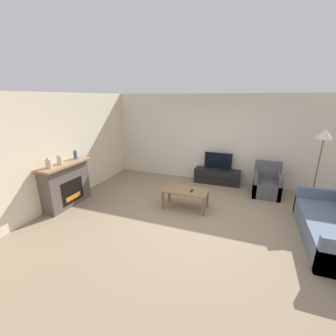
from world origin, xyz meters
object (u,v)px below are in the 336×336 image
object	(u,v)px
tv_stand	(217,176)
mantel_vase_centre_left	(59,160)
floor_lamp	(324,139)
mantel_vase_right	(75,155)
tv	(218,162)
couch	(336,229)
fireplace	(66,184)
armchair	(267,185)
remote	(192,191)
mantel_vase_left	(49,163)
coffee_table	(185,192)

from	to	relation	value
tv_stand	mantel_vase_centre_left	bearing A→B (deg)	-138.48
tv_stand	floor_lamp	xyz separation A→B (m)	(2.41, -0.78, 1.46)
mantel_vase_right	tv	world-z (taller)	mantel_vase_right
tv	couch	world-z (taller)	tv
fireplace	couch	xyz separation A→B (m)	(5.78, 0.51, -0.27)
fireplace	armchair	distance (m)	5.26
mantel_vase_centre_left	floor_lamp	bearing A→B (deg)	20.35
mantel_vase_centre_left	armchair	bearing A→B (deg)	27.99
mantel_vase_right	couch	distance (m)	5.84
mantel_vase_right	tv_stand	distance (m)	4.15
tv	remote	bearing A→B (deg)	-99.04
mantel_vase_right	mantel_vase_left	bearing A→B (deg)	-90.00
tv_stand	remote	xyz separation A→B (m)	(-0.31, -1.95, 0.26)
fireplace	tv	xyz separation A→B (m)	(3.28, 2.78, 0.15)
tv	armchair	xyz separation A→B (m)	(1.40, -0.41, -0.41)
mantel_vase_right	tv_stand	size ratio (longest dim) A/B	0.17
armchair	floor_lamp	world-z (taller)	floor_lamp
armchair	couch	xyz separation A→B (m)	(1.10, -1.87, -0.01)
fireplace	armchair	size ratio (longest dim) A/B	1.52
fireplace	coffee_table	bearing A→B (deg)	16.86
armchair	couch	distance (m)	2.17
mantel_vase_right	coffee_table	bearing A→B (deg)	9.01
mantel_vase_centre_left	couch	world-z (taller)	mantel_vase_centre_left
couch	fireplace	bearing A→B (deg)	-174.99
tv_stand	fireplace	bearing A→B (deg)	-139.65
mantel_vase_left	tv	world-z (taller)	mantel_vase_left
fireplace	tv_stand	bearing A→B (deg)	40.35
tv	couch	size ratio (longest dim) A/B	0.39
tv_stand	coffee_table	world-z (taller)	coffee_table
fireplace	couch	distance (m)	5.81
mantel_vase_centre_left	tv_stand	world-z (taller)	mantel_vase_centre_left
tv	armchair	bearing A→B (deg)	-16.09
mantel_vase_right	tv_stand	xyz separation A→B (m)	(3.26, 2.38, -0.97)
mantel_vase_left	coffee_table	world-z (taller)	mantel_vase_left
couch	floor_lamp	size ratio (longest dim) A/B	1.12
tv_stand	couch	distance (m)	3.39
mantel_vase_left	couch	xyz separation A→B (m)	(5.77, 0.92, -0.92)
tv	coffee_table	distance (m)	2.01
tv_stand	couch	bearing A→B (deg)	-42.25
mantel_vase_centre_left	mantel_vase_right	size ratio (longest dim) A/B	1.02
mantel_vase_right	tv_stand	world-z (taller)	mantel_vase_right
mantel_vase_centre_left	remote	xyz separation A→B (m)	(2.95, 0.94, -0.71)
mantel_vase_left	tv	size ratio (longest dim) A/B	0.29
mantel_vase_left	remote	size ratio (longest dim) A/B	1.61
floor_lamp	coffee_table	bearing A→B (deg)	-158.23
fireplace	coffee_table	distance (m)	2.94
tv_stand	couch	world-z (taller)	couch
mantel_vase_right	mantel_vase_centre_left	bearing A→B (deg)	-90.00
mantel_vase_left	mantel_vase_right	xyz separation A→B (m)	(0.00, 0.82, -0.00)
mantel_vase_left	mantel_vase_centre_left	xyz separation A→B (m)	(0.00, 0.31, -0.00)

